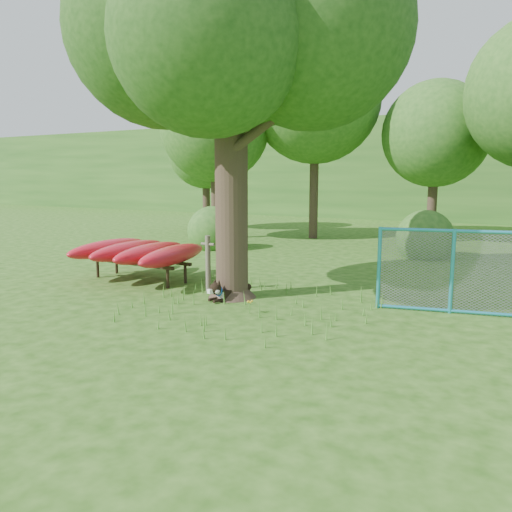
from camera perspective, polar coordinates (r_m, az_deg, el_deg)
The scene contains 14 objects.
ground at distance 9.01m, azimuth -4.82°, elevation -7.26°, with size 80.00×80.00×0.00m, color #214D0F.
oak_tree at distance 10.86m, azimuth -3.07°, elevation 25.81°, with size 6.90×6.07×8.48m.
wooden_post at distance 11.12m, azimuth -5.50°, elevation -0.66°, with size 0.33×0.12×1.24m.
kayak_rack at distance 12.53m, azimuth -13.17°, elevation 0.50°, with size 2.97×2.83×0.93m.
husky_dog at distance 10.35m, azimuth -3.31°, elevation -4.13°, with size 0.56×1.00×0.47m.
fence_section at distance 9.91m, azimuth 21.50°, elevation -1.66°, with size 2.67×0.62×2.64m.
wildflower_clump at distance 9.33m, azimuth -0.73°, elevation -5.36°, with size 0.12×0.11×0.25m.
bg_tree_a at distance 20.67m, azimuth -4.76°, elevation 14.47°, with size 4.40×4.40×6.70m.
bg_tree_b at distance 20.95m, azimuth 6.81°, elevation 17.46°, with size 5.20×5.20×8.22m.
bg_tree_c at distance 20.53m, azimuth 19.87°, elevation 12.95°, with size 4.00×4.00×6.12m.
bg_tree_f at distance 24.49m, azimuth -5.78°, elevation 11.83°, with size 3.60×3.60×5.55m.
shrub_left at distance 17.85m, azimuth -4.96°, elevation 0.89°, with size 1.80×1.80×1.80m, color #2B5D1E.
shrub_mid at distance 16.64m, azimuth 18.65°, elevation -0.16°, with size 1.80×1.80×1.80m, color #2B5D1E.
wooded_hillside at distance 35.53m, azimuth 21.19°, elevation 9.22°, with size 80.00×12.00×6.00m, color #2B5D1E.
Camera 1 is at (4.79, -7.20, 2.53)m, focal length 35.00 mm.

